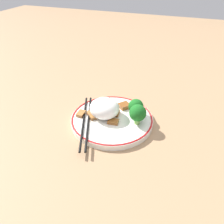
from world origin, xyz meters
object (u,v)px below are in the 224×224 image
object	(u,v)px
chopsticks	(86,121)
plate	(112,119)
broccoli_back_center	(136,107)
broccoli_back_left	(138,113)

from	to	relation	value
chopsticks	plate	bearing A→B (deg)	-144.91
broccoli_back_center	chopsticks	bearing A→B (deg)	32.54
chopsticks	broccoli_back_center	bearing A→B (deg)	-147.46
broccoli_back_center	chopsticks	xyz separation A→B (m)	(0.12, 0.08, -0.03)
broccoli_back_center	chopsticks	distance (m)	0.15
plate	broccoli_back_center	bearing A→B (deg)	-150.25
plate	broccoli_back_center	distance (m)	0.08
plate	chopsticks	xyz separation A→B (m)	(0.06, 0.04, 0.01)
plate	broccoli_back_center	size ratio (longest dim) A/B	4.43
plate	broccoli_back_left	bearing A→B (deg)	-178.57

